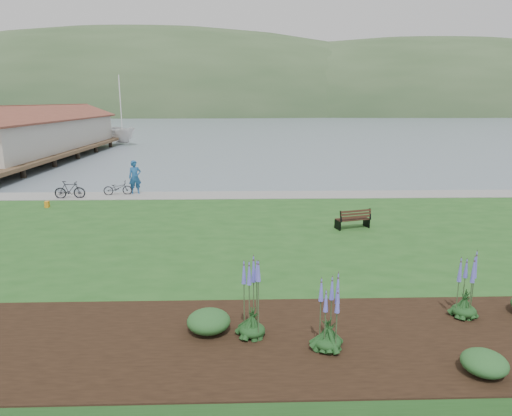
{
  "coord_description": "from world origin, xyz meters",
  "views": [
    {
      "loc": [
        0.42,
        -19.33,
        5.82
      ],
      "look_at": [
        1.0,
        -0.18,
        1.3
      ],
      "focal_mm": 32.0,
      "sensor_mm": 36.0,
      "label": 1
    }
  ],
  "objects_px": {
    "park_bench": "(354,219)",
    "bicycle_a": "(118,188)",
    "sailboat": "(123,144)",
    "person": "(135,174)"
  },
  "relations": [
    {
      "from": "sailboat",
      "to": "park_bench",
      "type": "bearing_deg",
      "value": -97.86
    },
    {
      "from": "sailboat",
      "to": "person",
      "type": "bearing_deg",
      "value": -108.09
    },
    {
      "from": "bicycle_a",
      "to": "park_bench",
      "type": "bearing_deg",
      "value": -131.27
    },
    {
      "from": "bicycle_a",
      "to": "sailboat",
      "type": "relative_size",
      "value": 0.06
    },
    {
      "from": "park_bench",
      "to": "bicycle_a",
      "type": "distance_m",
      "value": 14.3
    },
    {
      "from": "park_bench",
      "to": "sailboat",
      "type": "xyz_separation_m",
      "value": [
        -21.06,
        44.09,
        -0.85
      ]
    },
    {
      "from": "park_bench",
      "to": "person",
      "type": "height_order",
      "value": "person"
    },
    {
      "from": "park_bench",
      "to": "sailboat",
      "type": "height_order",
      "value": "sailboat"
    },
    {
      "from": "person",
      "to": "sailboat",
      "type": "xyz_separation_m",
      "value": [
        -9.9,
        36.2,
        -1.58
      ]
    },
    {
      "from": "park_bench",
      "to": "bicycle_a",
      "type": "bearing_deg",
      "value": 131.85
    }
  ]
}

